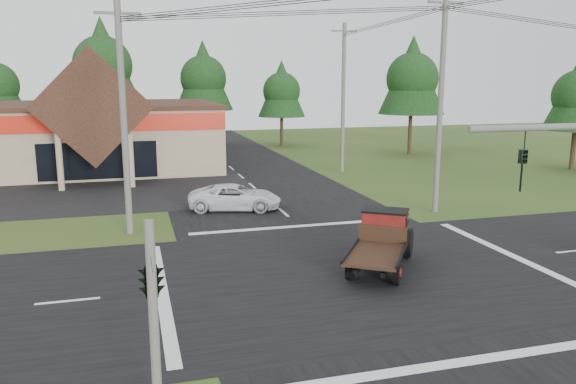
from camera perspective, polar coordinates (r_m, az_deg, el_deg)
name	(u,v)px	position (r m, az deg, el deg)	size (l,w,h in m)	color
ground	(354,273)	(21.22, 6.75, -8.21)	(120.00, 120.00, 0.00)	#2B4A1A
road_ns	(354,273)	(21.22, 6.75, -8.19)	(12.00, 120.00, 0.02)	black
road_ew	(354,273)	(21.22, 6.75, -8.18)	(120.00, 12.00, 0.02)	black
parking_apron	(30,194)	(38.60, -24.75, -0.22)	(28.00, 14.00, 0.02)	black
cvs_building	(25,135)	(48.84, -25.15, 5.26)	(30.40, 18.20, 9.19)	tan
traffic_signal_corner	(150,260)	(11.67, -13.80, -6.76)	(0.53, 2.48, 4.40)	#595651
utility_pole_nw	(124,118)	(26.49, -16.36, 7.25)	(2.00, 0.30, 10.50)	#595651
utility_pole_ne	(440,102)	(30.80, 15.23, 8.77)	(2.00, 0.30, 11.50)	#595651
utility_pole_n	(343,97)	(43.42, 5.63, 9.56)	(2.00, 0.30, 11.20)	#595651
tree_row_c	(102,62)	(59.50, -18.34, 12.41)	(7.28, 7.28, 13.13)	#332316
tree_row_d	(203,76)	(60.93, -8.60, 11.55)	(6.16, 6.16, 11.11)	#332316
tree_row_e	(282,89)	(60.53, -0.66, 10.40)	(5.04, 5.04, 9.09)	#332316
tree_side_ne	(412,76)	(54.86, 12.52, 11.44)	(6.16, 6.16, 11.11)	#332316
antique_flatbed_truck	(381,242)	(21.53, 9.39, -5.02)	(1.94, 5.09, 2.13)	#4F140B
white_pickup	(235,197)	(31.06, -5.40, -0.53)	(2.32, 5.04, 1.40)	white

